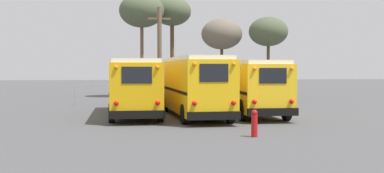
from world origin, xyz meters
TOP-DOWN VIEW (x-y plane):
  - ground_plane at (0.00, 0.00)m, footprint 160.00×160.00m
  - school_bus_0 at (-3.17, -0.10)m, footprint 2.72×9.79m
  - school_bus_1 at (0.00, -1.09)m, footprint 2.89×9.84m
  - school_bus_2 at (3.17, 0.22)m, footprint 2.52×10.60m
  - utility_pole at (-1.07, 11.47)m, footprint 1.80×0.35m
  - bare_tree_0 at (8.11, 12.55)m, footprint 3.28×3.28m
  - bare_tree_1 at (0.51, 18.06)m, footprint 3.54×3.54m
  - bare_tree_2 at (4.45, 14.15)m, footprint 3.52×3.52m
  - bare_tree_3 at (-2.34, 16.35)m, footprint 4.00×4.00m
  - fence_line at (0.00, 7.23)m, footprint 14.40×0.06m
  - fire_hydrant at (1.25, -9.02)m, footprint 0.24×0.24m

SIDE VIEW (x-z plane):
  - ground_plane at x=0.00m, z-range 0.00..0.00m
  - fire_hydrant at x=1.25m, z-range 0.00..1.04m
  - fence_line at x=0.00m, z-range 0.27..1.69m
  - school_bus_2 at x=3.17m, z-range 0.15..3.14m
  - school_bus_0 at x=-3.17m, z-range 0.13..3.18m
  - school_bus_1 at x=0.00m, z-range 0.13..3.32m
  - utility_pole at x=-1.07m, z-range 0.10..7.49m
  - bare_tree_2 at x=4.45m, z-range 2.07..8.92m
  - bare_tree_0 at x=8.11m, z-range 2.18..9.06m
  - bare_tree_3 at x=-2.34m, z-range 3.04..12.24m
  - bare_tree_1 at x=0.51m, z-range 3.15..12.34m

